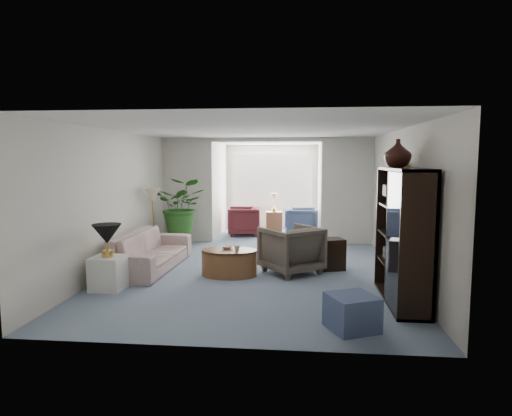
# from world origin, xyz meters

# --- Properties ---
(floor) EXTENTS (6.00, 6.00, 0.00)m
(floor) POSITION_xyz_m (0.00, 0.00, 0.00)
(floor) COLOR #7B8CA3
(floor) RESTS_ON ground
(sunroom_floor) EXTENTS (2.60, 2.60, 0.00)m
(sunroom_floor) POSITION_xyz_m (0.00, 4.10, 0.00)
(sunroom_floor) COLOR #7B8CA3
(sunroom_floor) RESTS_ON ground
(back_pier_left) EXTENTS (1.20, 0.12, 2.50)m
(back_pier_left) POSITION_xyz_m (-1.90, 3.00, 1.25)
(back_pier_left) COLOR beige
(back_pier_left) RESTS_ON ground
(back_pier_right) EXTENTS (1.20, 0.12, 2.50)m
(back_pier_right) POSITION_xyz_m (1.90, 3.00, 1.25)
(back_pier_right) COLOR beige
(back_pier_right) RESTS_ON ground
(back_header) EXTENTS (2.60, 0.12, 0.10)m
(back_header) POSITION_xyz_m (0.00, 3.00, 2.45)
(back_header) COLOR beige
(back_header) RESTS_ON back_pier_left
(window_pane) EXTENTS (2.20, 0.02, 1.50)m
(window_pane) POSITION_xyz_m (0.00, 5.18, 1.40)
(window_pane) COLOR white
(window_blinds) EXTENTS (2.20, 0.02, 1.50)m
(window_blinds) POSITION_xyz_m (0.00, 5.15, 1.40)
(window_blinds) COLOR white
(framed_picture) EXTENTS (0.04, 0.50, 0.40)m
(framed_picture) POSITION_xyz_m (2.46, -0.10, 1.70)
(framed_picture) COLOR beige
(sofa) EXTENTS (0.98, 2.32, 0.67)m
(sofa) POSITION_xyz_m (-1.91, 0.27, 0.33)
(sofa) COLOR beige
(sofa) RESTS_ON ground
(end_table) EXTENTS (0.48, 0.48, 0.51)m
(end_table) POSITION_xyz_m (-2.11, -1.08, 0.26)
(end_table) COLOR white
(end_table) RESTS_ON ground
(table_lamp) EXTENTS (0.44, 0.44, 0.30)m
(table_lamp) POSITION_xyz_m (-2.11, -1.08, 0.86)
(table_lamp) COLOR black
(table_lamp) RESTS_ON end_table
(floor_lamp) EXTENTS (0.36, 0.36, 0.28)m
(floor_lamp) POSITION_xyz_m (-2.27, 1.50, 1.25)
(floor_lamp) COLOR beige
(floor_lamp) RESTS_ON ground
(coffee_table) EXTENTS (1.09, 1.09, 0.45)m
(coffee_table) POSITION_xyz_m (-0.40, -0.08, 0.23)
(coffee_table) COLOR brown
(coffee_table) RESTS_ON ground
(coffee_bowl) EXTENTS (0.23, 0.23, 0.05)m
(coffee_bowl) POSITION_xyz_m (-0.45, 0.02, 0.47)
(coffee_bowl) COLOR white
(coffee_bowl) RESTS_ON coffee_table
(coffee_cup) EXTENTS (0.11, 0.11, 0.09)m
(coffee_cup) POSITION_xyz_m (-0.25, -0.18, 0.50)
(coffee_cup) COLOR beige
(coffee_cup) RESTS_ON coffee_table
(wingback_chair) EXTENTS (1.26, 1.26, 0.83)m
(wingback_chair) POSITION_xyz_m (0.66, 0.23, 0.41)
(wingback_chair) COLOR #61574C
(wingback_chair) RESTS_ON ground
(side_table_dark) EXTENTS (0.56, 0.50, 0.56)m
(side_table_dark) POSITION_xyz_m (1.36, 0.53, 0.28)
(side_table_dark) COLOR black
(side_table_dark) RESTS_ON ground
(entertainment_cabinet) EXTENTS (0.45, 1.69, 1.88)m
(entertainment_cabinet) POSITION_xyz_m (2.23, -1.21, 0.94)
(entertainment_cabinet) COLOR black
(entertainment_cabinet) RESTS_ON ground
(cabinet_urn) EXTENTS (0.39, 0.39, 0.41)m
(cabinet_urn) POSITION_xyz_m (2.23, -0.71, 2.08)
(cabinet_urn) COLOR black
(cabinet_urn) RESTS_ON entertainment_cabinet
(ottoman) EXTENTS (0.68, 0.68, 0.41)m
(ottoman) POSITION_xyz_m (1.42, -2.34, 0.21)
(ottoman) COLOR #4A5880
(ottoman) RESTS_ON ground
(plant_pot) EXTENTS (0.40, 0.40, 0.32)m
(plant_pot) POSITION_xyz_m (-1.84, 2.25, 0.16)
(plant_pot) COLOR #9E442E
(plant_pot) RESTS_ON ground
(house_plant) EXTENTS (1.13, 0.98, 1.26)m
(house_plant) POSITION_xyz_m (-1.84, 2.25, 0.95)
(house_plant) COLOR #2A6121
(house_plant) RESTS_ON plant_pot
(sunroom_chair_blue) EXTENTS (0.87, 0.85, 0.74)m
(sunroom_chair_blue) POSITION_xyz_m (0.84, 3.99, 0.37)
(sunroom_chair_blue) COLOR #4A5880
(sunroom_chair_blue) RESTS_ON ground
(sunroom_chair_maroon) EXTENTS (0.88, 0.86, 0.75)m
(sunroom_chair_maroon) POSITION_xyz_m (-0.66, 3.99, 0.37)
(sunroom_chair_maroon) COLOR maroon
(sunroom_chair_maroon) RESTS_ON ground
(sunroom_table) EXTENTS (0.47, 0.38, 0.54)m
(sunroom_table) POSITION_xyz_m (0.09, 4.74, 0.27)
(sunroom_table) COLOR brown
(sunroom_table) RESTS_ON ground
(shelf_clutter) EXTENTS (0.30, 1.11, 1.06)m
(shelf_clutter) POSITION_xyz_m (2.18, -1.32, 1.09)
(shelf_clutter) COLOR #2D2B29
(shelf_clutter) RESTS_ON entertainment_cabinet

